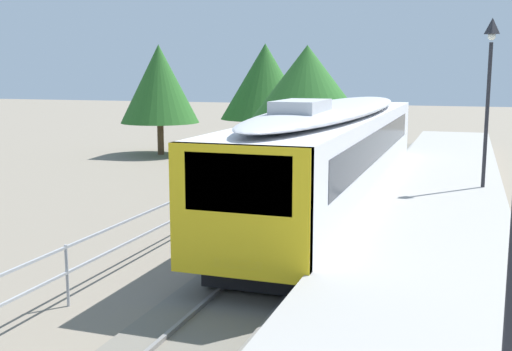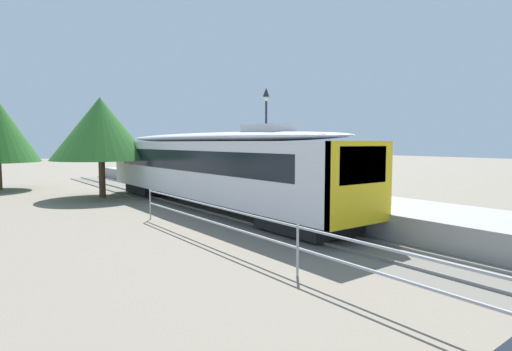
# 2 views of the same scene
# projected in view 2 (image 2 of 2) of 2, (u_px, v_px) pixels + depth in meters

# --- Properties ---
(ground_plane) EXTENTS (160.00, 160.00, 0.00)m
(ground_plane) POSITION_uv_depth(u_px,v_px,m) (280.00, 264.00, 10.76)
(ground_plane) COLOR slate
(track_rails) EXTENTS (3.20, 60.00, 0.14)m
(track_rails) POSITION_uv_depth(u_px,v_px,m) (355.00, 246.00, 12.54)
(track_rails) COLOR #6B665B
(track_rails) RESTS_ON ground
(commuter_train) EXTENTS (2.82, 18.41, 3.74)m
(commuter_train) POSITION_uv_depth(u_px,v_px,m) (209.00, 165.00, 19.44)
(commuter_train) COLOR silver
(commuter_train) RESTS_ON track_rails
(station_platform) EXTENTS (3.90, 60.00, 0.90)m
(station_platform) POSITION_uv_depth(u_px,v_px,m) (416.00, 220.00, 14.44)
(station_platform) COLOR #999691
(station_platform) RESTS_ON ground
(platform_lamp_far_end) EXTENTS (0.34, 0.34, 5.35)m
(platform_lamp_far_end) POSITION_uv_depth(u_px,v_px,m) (266.00, 117.00, 23.08)
(platform_lamp_far_end) COLOR #232328
(platform_lamp_far_end) RESTS_ON station_platform
(tree_behind_station_far) EXTENTS (5.56, 5.56, 5.77)m
(tree_behind_station_far) POSITION_uv_depth(u_px,v_px,m) (101.00, 129.00, 23.49)
(tree_behind_station_far) COLOR brown
(tree_behind_station_far) RESTS_ON ground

